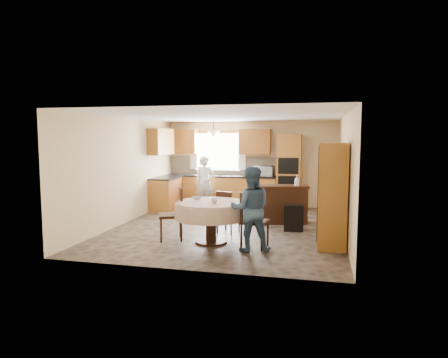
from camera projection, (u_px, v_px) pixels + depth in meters
name	position (u px, v px, depth m)	size (l,w,h in m)	color
floor	(228.00, 227.00, 9.04)	(5.00, 6.00, 0.01)	brown
ceiling	(228.00, 116.00, 8.77)	(5.00, 6.00, 0.01)	white
wall_back	(251.00, 164.00, 11.81)	(5.00, 0.02, 2.50)	beige
wall_front	(184.00, 190.00, 6.00)	(5.00, 0.02, 2.50)	beige
wall_left	(126.00, 170.00, 9.48)	(0.02, 6.00, 2.50)	beige
wall_right	(345.00, 175.00, 8.33)	(0.02, 6.00, 2.50)	beige
window	(218.00, 152.00, 11.98)	(1.40, 0.03, 1.10)	white
curtain_left	(193.00, 150.00, 12.10)	(0.22, 0.02, 1.15)	white
curtain_right	(242.00, 150.00, 11.76)	(0.22, 0.02, 1.15)	white
base_cab_back	(220.00, 191.00, 11.80)	(3.30, 0.60, 0.88)	gold
counter_back	(220.00, 176.00, 11.75)	(3.30, 0.64, 0.04)	black
base_cab_left	(166.00, 194.00, 11.24)	(0.60, 1.20, 0.88)	gold
counter_left	(166.00, 178.00, 11.19)	(0.64, 1.20, 0.04)	black
backsplash	(223.00, 166.00, 12.00)	(3.30, 0.02, 0.55)	#C5AB8B
wall_cab_left	(183.00, 141.00, 12.05)	(0.85, 0.33, 0.72)	#A16528
wall_cab_right	(255.00, 141.00, 11.54)	(0.90, 0.33, 0.72)	#A16528
wall_cab_side	(161.00, 142.00, 11.12)	(0.33, 1.20, 0.72)	#A16528
oven_tower	(289.00, 172.00, 11.26)	(0.66, 0.62, 2.12)	gold
oven_upper	(288.00, 166.00, 10.94)	(0.56, 0.01, 0.45)	black
oven_lower	(288.00, 184.00, 10.99)	(0.56, 0.01, 0.45)	black
pendant	(214.00, 134.00, 11.46)	(0.36, 0.36, 0.18)	beige
sideboard	(282.00, 205.00, 9.46)	(1.19, 0.49, 0.85)	#331C0D
space_heater	(294.00, 218.00, 8.70)	(0.42, 0.29, 0.57)	black
cupboard	(332.00, 195.00, 7.46)	(0.51, 1.01, 1.93)	gold
dining_table	(211.00, 211.00, 7.67)	(1.40, 1.40, 0.80)	#331C0D
chair_left	(175.00, 211.00, 7.91)	(0.60, 0.60, 1.05)	#331C0D
chair_back	(227.00, 210.00, 8.42)	(0.50, 0.50, 0.91)	#331C0D
chair_right	(251.00, 216.00, 7.38)	(0.52, 0.52, 1.04)	#331C0D
framed_picture	(343.00, 158.00, 8.71)	(0.06, 0.64, 0.53)	gold
microwave	(264.00, 171.00, 11.38)	(0.54, 0.36, 0.30)	silver
person_sink	(205.00, 183.00, 11.17)	(0.55, 0.36, 1.51)	silver
person_dining	(251.00, 209.00, 7.10)	(0.74, 0.58, 1.52)	#38547B
bowl_sideboard	(268.00, 186.00, 9.49)	(0.23, 0.23, 0.06)	#B2B2B2
bottle_sideboard	(297.00, 182.00, 9.33)	(0.12, 0.12, 0.31)	silver
cup_table	(215.00, 201.00, 7.49)	(0.12, 0.12, 0.09)	#B2B2B2
bowl_table	(197.00, 198.00, 7.97)	(0.18, 0.18, 0.05)	#B2B2B2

